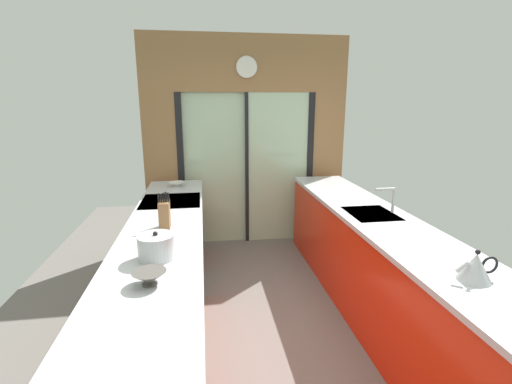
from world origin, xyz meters
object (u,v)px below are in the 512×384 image
object	(u,v)px
mixing_bowl_near	(149,277)
mixing_bowl_far	(177,184)
knife_block	(165,214)
stock_pot	(156,247)
oven_range	(174,244)
kettle	(476,267)

from	to	relation	value
mixing_bowl_near	mixing_bowl_far	bearing A→B (deg)	90.00
mixing_bowl_far	knife_block	bearing A→B (deg)	-90.00
mixing_bowl_near	stock_pot	world-z (taller)	stock_pot
mixing_bowl_near	knife_block	size ratio (longest dim) A/B	0.64
knife_block	oven_range	bearing A→B (deg)	91.27
mixing_bowl_far	stock_pot	world-z (taller)	stock_pot
oven_range	kettle	size ratio (longest dim) A/B	3.54
kettle	oven_range	bearing A→B (deg)	132.47
kettle	mixing_bowl_near	bearing A→B (deg)	173.05
stock_pot	kettle	xyz separation A→B (m)	(1.78, -0.56, 0.00)
oven_range	kettle	xyz separation A→B (m)	(1.80, -1.97, 0.54)
mixing_bowl_far	oven_range	bearing A→B (deg)	-91.76
oven_range	mixing_bowl_near	xyz separation A→B (m)	(0.02, -1.75, 0.51)
oven_range	kettle	distance (m)	2.72
oven_range	mixing_bowl_far	distance (m)	0.78
stock_pot	oven_range	bearing A→B (deg)	90.75
oven_range	knife_block	bearing A→B (deg)	-88.73
knife_block	stock_pot	xyz separation A→B (m)	(-0.00, -0.58, -0.03)
oven_range	mixing_bowl_near	distance (m)	1.82
mixing_bowl_near	oven_range	bearing A→B (deg)	90.60
stock_pot	kettle	size ratio (longest dim) A/B	0.89
knife_block	kettle	world-z (taller)	knife_block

